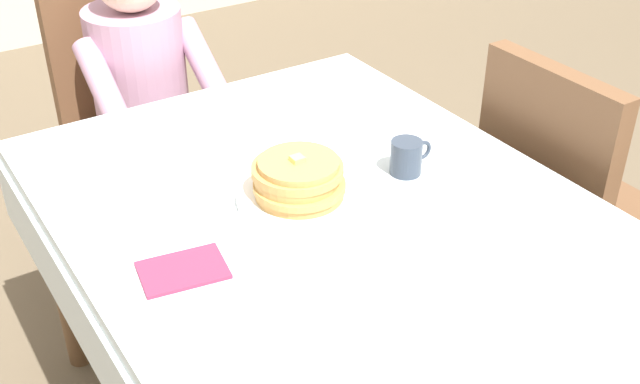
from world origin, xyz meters
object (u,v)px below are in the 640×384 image
chair_right_side (561,194)px  fork_left_of_plate (227,229)px  chair_diner (132,108)px  breakfast_stack (298,178)px  cup_coffee (407,157)px  dining_table_main (333,247)px  plate_breakfast (298,197)px  knife_right_of_plate (371,180)px  syrup_pitcher (167,195)px  spoon_near_edge (397,279)px  diner_person (144,87)px

chair_right_side → fork_left_of_plate: chair_right_side is taller
chair_diner → breakfast_stack: bearing=90.5°
chair_diner → cup_coffee: chair_diner is taller
dining_table_main → plate_breakfast: plate_breakfast is taller
cup_coffee → knife_right_of_plate: 0.10m
breakfast_stack → knife_right_of_plate: size_ratio=1.10×
breakfast_stack → syrup_pitcher: 0.29m
knife_right_of_plate → syrup_pitcher: bearing=70.6°
chair_right_side → spoon_near_edge: chair_right_side is taller
dining_table_main → syrup_pitcher: size_ratio=19.05×
chair_diner → syrup_pitcher: (-0.26, -0.95, 0.25)m
plate_breakfast → cup_coffee: (0.28, -0.03, 0.03)m
cup_coffee → syrup_pitcher: (-0.55, 0.16, -0.01)m
cup_coffee → chair_right_side: bearing=-6.2°
syrup_pitcher → spoon_near_edge: size_ratio=0.53×
plate_breakfast → spoon_near_edge: size_ratio=1.87×
dining_table_main → cup_coffee: cup_coffee is taller
chair_diner → spoon_near_edge: 1.44m
spoon_near_edge → chair_diner: bearing=75.1°
plate_breakfast → knife_right_of_plate: (0.19, -0.02, -0.01)m
diner_person → knife_right_of_plate: 0.97m
dining_table_main → spoon_near_edge: bearing=-95.1°
diner_person → plate_breakfast: diner_person is taller
syrup_pitcher → breakfast_stack: bearing=-25.9°
diner_person → spoon_near_edge: size_ratio=7.47×
chair_diner → spoon_near_edge: (0.02, -1.43, 0.21)m
cup_coffee → syrup_pitcher: cup_coffee is taller
cup_coffee → knife_right_of_plate: cup_coffee is taller
chair_right_side → syrup_pitcher: size_ratio=11.63×
plate_breakfast → breakfast_stack: bearing=-28.0°
breakfast_stack → cup_coffee: 0.28m
chair_diner → knife_right_of_plate: size_ratio=4.65×
diner_person → breakfast_stack: (0.01, -0.92, 0.13)m
dining_table_main → chair_right_side: bearing=0.0°
breakfast_stack → knife_right_of_plate: bearing=-5.8°
knife_right_of_plate → spoon_near_edge: 0.37m
cup_coffee → fork_left_of_plate: bearing=178.2°
dining_table_main → spoon_near_edge: 0.28m
chair_diner → chair_right_side: same height
fork_left_of_plate → chair_diner: bearing=-8.9°
diner_person → chair_right_side: 1.31m
plate_breakfast → breakfast_stack: 0.05m
plate_breakfast → fork_left_of_plate: 0.19m
dining_table_main → plate_breakfast: bearing=111.6°
chair_diner → syrup_pitcher: 1.01m
diner_person → fork_left_of_plate: size_ratio=6.22×
plate_breakfast → spoon_near_edge: 0.35m
plate_breakfast → syrup_pitcher: bearing=154.1°
plate_breakfast → spoon_near_edge: plate_breakfast is taller
breakfast_stack → cup_coffee: size_ratio=1.94×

